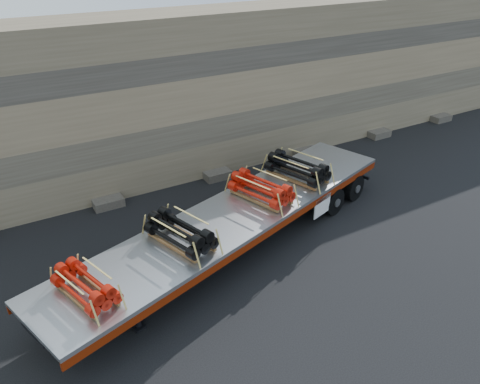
{
  "coord_description": "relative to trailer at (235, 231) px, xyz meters",
  "views": [
    {
      "loc": [
        -6.63,
        -12.18,
        9.66
      ],
      "look_at": [
        0.64,
        0.32,
        1.74
      ],
      "focal_mm": 35.0,
      "sensor_mm": 36.0,
      "label": 1
    }
  ],
  "objects": [
    {
      "name": "ground",
      "position": [
        -0.02,
        0.41,
        -0.72
      ],
      "size": [
        120.0,
        120.0,
        0.0
      ],
      "primitive_type": "plane",
      "color": "black",
      "rests_on": "ground"
    },
    {
      "name": "rock_wall",
      "position": [
        -0.02,
        6.91,
        2.78
      ],
      "size": [
        44.0,
        3.0,
        7.0
      ],
      "primitive_type": "cube",
      "color": "#7A6B54",
      "rests_on": "ground"
    },
    {
      "name": "trailer",
      "position": [
        0.0,
        0.0,
        0.0
      ],
      "size": [
        14.55,
        6.95,
        1.44
      ],
      "primitive_type": null,
      "rotation": [
        0.0,
        0.0,
        0.3
      ],
      "color": "#AFB2B7",
      "rests_on": "ground"
    },
    {
      "name": "bundle_front",
      "position": [
        -5.38,
        -1.69,
        1.06
      ],
      "size": [
        1.49,
        2.11,
        0.68
      ],
      "primitive_type": null,
      "rotation": [
        0.0,
        0.0,
        0.3
      ],
      "color": "#B61809",
      "rests_on": "trailer"
    },
    {
      "name": "bundle_midfront",
      "position": [
        -2.3,
        -0.72,
        1.11
      ],
      "size": [
        1.71,
        2.43,
        0.78
      ],
      "primitive_type": null,
      "rotation": [
        0.0,
        0.0,
        0.3
      ],
      "color": "black",
      "rests_on": "trailer"
    },
    {
      "name": "bundle_midrear",
      "position": [
        1.29,
        0.41,
        1.11
      ],
      "size": [
        1.72,
        2.45,
        0.79
      ],
      "primitive_type": null,
      "rotation": [
        0.0,
        0.0,
        0.3
      ],
      "color": "#B61809",
      "rests_on": "trailer"
    },
    {
      "name": "bundle_rear",
      "position": [
        3.36,
        1.05,
        1.13
      ],
      "size": [
        1.81,
        2.57,
        0.83
      ],
      "primitive_type": null,
      "rotation": [
        0.0,
        0.0,
        0.3
      ],
      "color": "black",
      "rests_on": "trailer"
    }
  ]
}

